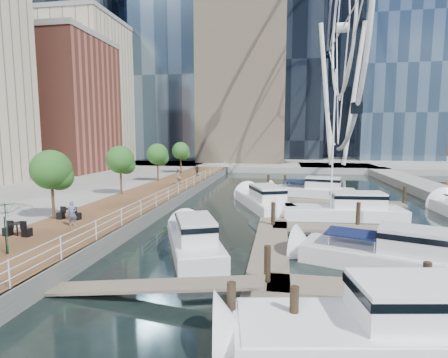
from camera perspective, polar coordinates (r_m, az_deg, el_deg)
ground at (r=18.21m, az=-2.46°, el=-13.85°), size 520.00×520.00×0.00m
boardwalk at (r=34.55m, az=-12.05°, el=-3.11°), size 6.00×60.00×1.00m
seawall at (r=33.58m, az=-7.27°, el=-3.30°), size 0.25×60.00×1.00m
land_far at (r=118.85m, az=7.66°, el=4.08°), size 200.00×114.00×1.00m
pier at (r=69.70m, az=17.97°, el=1.76°), size 14.00×12.00×1.00m
railing at (r=33.44m, az=-7.46°, el=-1.57°), size 0.10×60.00×1.05m
floating_docks at (r=27.66m, az=18.48°, el=-5.86°), size 16.00×34.00×2.60m
midrise_condos at (r=57.55m, az=-31.76°, el=12.91°), size 19.00×67.00×28.00m
ferris_wheel at (r=72.11m, az=18.80°, el=22.30°), size 5.80×45.60×47.80m
street_trees at (r=34.15m, az=-16.59°, el=3.04°), size 2.60×42.60×4.60m
yacht_foreground at (r=19.52m, az=26.10°, el=-13.12°), size 10.12×5.75×2.15m
pedestrian_near at (r=23.37m, az=-23.55°, el=-5.22°), size 0.66×0.55×1.53m
pedestrian_mid at (r=40.21m, az=-7.59°, el=0.40°), size 0.92×1.04×1.78m
pedestrian_far at (r=48.44m, az=-4.38°, el=1.49°), size 1.03×0.89×1.66m
moored_yachts at (r=27.98m, az=18.52°, el=-6.75°), size 24.44×32.28×11.50m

